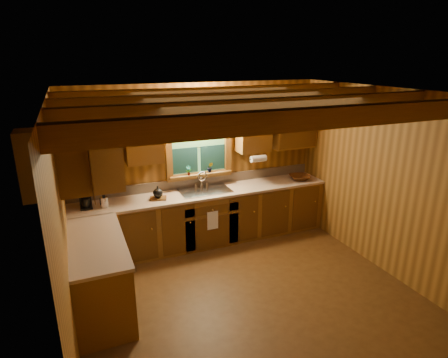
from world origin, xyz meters
TOP-DOWN VIEW (x-y plane):
  - room at (0.00, 0.00)m, footprint 4.20×4.20m
  - ceiling_beams at (0.00, 0.00)m, footprint 4.20×2.54m
  - base_cabinets at (-0.49, 1.28)m, footprint 4.20×2.22m
  - countertop at (-0.48, 1.29)m, footprint 4.20×2.24m
  - backsplash at (0.00, 1.89)m, footprint 4.20×0.02m
  - dishwasher_panel at (-1.47, 0.68)m, footprint 0.02×0.60m
  - upper_cabinets at (-0.56, 1.42)m, footprint 4.19×1.77m
  - window at (0.00, 1.87)m, footprint 1.12×0.08m
  - window_sill at (0.00, 1.82)m, footprint 1.06×0.14m
  - wall_sconce at (0.00, 1.75)m, footprint 0.45×0.21m
  - paper_towel_roll at (0.92, 1.53)m, footprint 0.27×0.11m
  - dish_towel at (0.00, 1.26)m, footprint 0.18×0.01m
  - sink at (0.00, 1.60)m, footprint 0.82×0.48m
  - coffee_maker at (-1.83, 1.62)m, footprint 0.16×0.21m
  - utensil_crock at (-1.58, 1.53)m, footprint 0.12×0.12m
  - cutting_board at (-0.79, 1.55)m, footprint 0.29×0.24m
  - teakettle at (-0.79, 1.55)m, footprint 0.15×0.15m
  - wicker_basket at (1.75, 1.51)m, footprint 0.42×0.42m
  - potted_plant_left at (-0.21, 1.79)m, footprint 0.09×0.06m
  - potted_plant_right at (0.17, 1.82)m, footprint 0.12×0.11m

SIDE VIEW (x-z plane):
  - base_cabinets at x=-0.49m, z-range 0.00..0.86m
  - dishwasher_panel at x=-1.47m, z-range 0.03..0.83m
  - dish_towel at x=0.00m, z-range 0.37..0.67m
  - sink at x=0.00m, z-range 0.64..1.07m
  - countertop at x=-0.48m, z-range 0.86..0.90m
  - cutting_board at x=-0.79m, z-range 0.90..0.92m
  - wicker_basket at x=1.75m, z-range 0.90..0.99m
  - backsplash at x=0.00m, z-range 0.90..1.06m
  - utensil_crock at x=-1.58m, z-range 0.81..1.16m
  - teakettle at x=-0.79m, z-range 0.90..1.09m
  - coffee_maker at x=-1.83m, z-range 0.90..1.19m
  - window_sill at x=0.00m, z-range 1.10..1.14m
  - potted_plant_left at x=-0.21m, z-range 1.14..1.30m
  - potted_plant_right at x=0.17m, z-range 1.14..1.31m
  - room at x=0.00m, z-range -0.80..3.40m
  - paper_towel_roll at x=0.92m, z-range 1.31..1.42m
  - window at x=0.00m, z-range 1.03..2.03m
  - upper_cabinets at x=-0.56m, z-range 1.45..2.23m
  - wall_sconce at x=0.00m, z-range 2.08..2.25m
  - ceiling_beams at x=0.00m, z-range 2.40..2.58m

